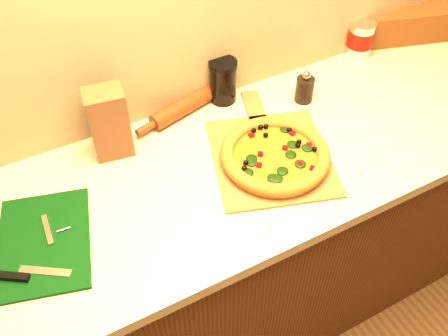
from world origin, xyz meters
The scene contains 11 objects.
cabinet centered at (0.00, 1.43, 0.43)m, with size 2.80×0.65×0.86m, color #401F0D.
countertop centered at (0.00, 1.43, 0.88)m, with size 2.84×0.68×0.04m, color #C1B096.
pizza_peel centered at (0.17, 1.41, 0.90)m, with size 0.46×0.57×0.01m.
pizza centered at (0.17, 1.37, 0.93)m, with size 0.33×0.33×0.05m.
cutting_board centered at (-0.53, 1.41, 0.91)m, with size 0.32×0.38×0.02m.
pepper_grinder centered at (0.42, 1.59, 0.95)m, with size 0.06×0.06×0.12m.
rolling_pin centered at (0.04, 1.72, 0.93)m, with size 0.41×0.13×0.06m.
coffee_canister centered at (0.76, 1.72, 0.97)m, with size 0.10×0.10×0.14m.
bread_bag centered at (1.04, 1.73, 0.96)m, with size 0.45×0.15×0.12m, color #642C13.
paper_bag centered at (-0.25, 1.66, 1.01)m, with size 0.11×0.09×0.23m, color brown.
dark_jar centered at (0.17, 1.72, 0.98)m, with size 0.10×0.10×0.15m.
Camera 1 is at (-0.48, 0.50, 1.99)m, focal length 40.00 mm.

